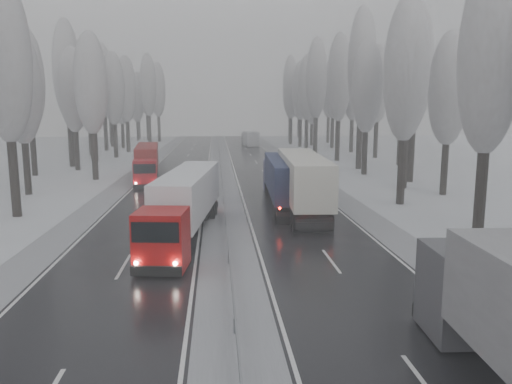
{
  "coord_description": "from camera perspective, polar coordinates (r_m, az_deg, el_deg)",
  "views": [
    {
      "loc": [
        -0.59,
        -12.32,
        7.78
      ],
      "look_at": [
        2.07,
        20.79,
        2.2
      ],
      "focal_mm": 35.0,
      "sensor_mm": 36.0,
      "label": 1
    }
  ],
  "objects": [
    {
      "name": "truck_cream_box",
      "position": [
        38.28,
        5.17,
        1.63
      ],
      "size": [
        3.57,
        17.06,
        4.35
      ],
      "rotation": [
        0.0,
        0.0,
        -0.05
      ],
      "color": "beige",
      "rests_on": "ground"
    },
    {
      "name": "tree_36",
      "position": [
        119.9,
        3.95,
        12.02
      ],
      "size": [
        3.6,
        3.6,
        20.23
      ],
      "color": "black",
      "rests_on": "ground"
    },
    {
      "name": "carriageway_left",
      "position": [
        43.27,
        -10.7,
        -0.97
      ],
      "size": [
        7.5,
        200.0,
        0.03
      ],
      "primitive_type": "cube",
      "color": "black",
      "rests_on": "ground"
    },
    {
      "name": "tree_72",
      "position": [
        102.53,
        -15.15,
        10.32
      ],
      "size": [
        3.6,
        3.6,
        15.11
      ],
      "color": "black",
      "rests_on": "ground"
    },
    {
      "name": "tree_70",
      "position": [
        92.91,
        -14.63,
        11.23
      ],
      "size": [
        3.6,
        3.6,
        17.09
      ],
      "color": "black",
      "rests_on": "ground"
    },
    {
      "name": "tree_71",
      "position": [
        97.8,
        -17.07,
        11.96
      ],
      "size": [
        3.6,
        3.6,
        19.61
      ],
      "color": "black",
      "rests_on": "ground"
    },
    {
      "name": "tree_31",
      "position": [
        100.78,
        8.83,
        11.81
      ],
      "size": [
        3.6,
        3.6,
        18.58
      ],
      "color": "black",
      "rests_on": "ground"
    },
    {
      "name": "tree_39",
      "position": [
        134.9,
        4.94,
        10.63
      ],
      "size": [
        3.6,
        3.6,
        16.19
      ],
      "color": "black",
      "rests_on": "ground"
    },
    {
      "name": "tree_76",
      "position": [
        121.85,
        -11.15,
        11.32
      ],
      "size": [
        3.6,
        3.6,
        18.55
      ],
      "color": "black",
      "rests_on": "ground"
    },
    {
      "name": "tree_62",
      "position": [
        57.67,
        -18.37,
        11.62
      ],
      "size": [
        3.6,
        3.6,
        16.04
      ],
      "color": "black",
      "rests_on": "ground"
    },
    {
      "name": "tree_19",
      "position": [
        48.03,
        21.22,
        10.86
      ],
      "size": [
        3.6,
        3.6,
        14.57
      ],
      "color": "black",
      "rests_on": "ground"
    },
    {
      "name": "tree_74",
      "position": [
        112.69,
        -12.24,
        11.81
      ],
      "size": [
        3.6,
        3.6,
        19.68
      ],
      "color": "black",
      "rests_on": "ground"
    },
    {
      "name": "median_slush",
      "position": [
        43.03,
        -3.74,
        -0.88
      ],
      "size": [
        3.0,
        200.0,
        0.04
      ],
      "primitive_type": "cube",
      "color": "#A1A3A9",
      "rests_on": "ground"
    },
    {
      "name": "tree_66",
      "position": [
        76.73,
        -18.15,
        10.61
      ],
      "size": [
        3.6,
        3.6,
        15.23
      ],
      "color": "black",
      "rests_on": "ground"
    },
    {
      "name": "tree_30",
      "position": [
        95.64,
        5.86,
        11.72
      ],
      "size": [
        3.6,
        3.6,
        17.86
      ],
      "color": "black",
      "rests_on": "ground"
    },
    {
      "name": "tree_77",
      "position": [
        126.49,
        -13.47,
        9.95
      ],
      "size": [
        3.6,
        3.6,
        14.32
      ],
      "color": "black",
      "rests_on": "ground"
    },
    {
      "name": "tree_16",
      "position": [
        32.18,
        25.25,
        13.8
      ],
      "size": [
        3.6,
        3.6,
        16.53
      ],
      "color": "black",
      "rests_on": "ground"
    },
    {
      "name": "tree_28",
      "position": [
        86.09,
        6.92,
        12.7
      ],
      "size": [
        3.6,
        3.6,
        19.62
      ],
      "color": "black",
      "rests_on": "ground"
    },
    {
      "name": "tree_60",
      "position": [
        49.61,
        -25.3,
        10.73
      ],
      "size": [
        3.6,
        3.6,
        14.84
      ],
      "color": "black",
      "rests_on": "ground"
    },
    {
      "name": "tree_37",
      "position": [
        124.96,
        6.89,
        10.74
      ],
      "size": [
        3.6,
        3.6,
        16.37
      ],
      "color": "black",
      "rests_on": "ground"
    },
    {
      "name": "tree_27",
      "position": [
        81.69,
        13.75,
        11.78
      ],
      "size": [
        3.6,
        3.6,
        17.62
      ],
      "color": "black",
      "rests_on": "ground"
    },
    {
      "name": "tree_68",
      "position": [
        83.04,
        -16.01,
        11.22
      ],
      "size": [
        3.6,
        3.6,
        16.65
      ],
      "color": "black",
      "rests_on": "ground"
    },
    {
      "name": "truck_blue_box",
      "position": [
        40.42,
        3.09,
        1.68
      ],
      "size": [
        3.03,
        15.21,
        3.88
      ],
      "rotation": [
        0.0,
        0.0,
        -0.04
      ],
      "color": "#1F1E4C",
      "rests_on": "ground"
    },
    {
      "name": "median_guardrail",
      "position": [
        42.91,
        -3.74,
        -0.12
      ],
      "size": [
        0.12,
        200.0,
        0.76
      ],
      "color": "slate",
      "rests_on": "ground"
    },
    {
      "name": "tree_26",
      "position": [
        75.92,
        9.48,
        12.67
      ],
      "size": [
        3.6,
        3.6,
        18.78
      ],
      "color": "black",
      "rests_on": "ground"
    },
    {
      "name": "tree_69",
      "position": [
        88.06,
        -18.7,
        12.09
      ],
      "size": [
        3.6,
        3.6,
        19.35
      ],
      "color": "black",
      "rests_on": "ground"
    },
    {
      "name": "tree_33",
      "position": [
        107.48,
        6.43,
        10.26
      ],
      "size": [
        3.6,
        3.6,
        14.33
      ],
      "color": "black",
      "rests_on": "ground"
    },
    {
      "name": "tree_65",
      "position": [
        71.88,
        -20.83,
        12.73
      ],
      "size": [
        3.6,
        3.6,
        19.48
      ],
      "color": "black",
      "rests_on": "ground"
    },
    {
      "name": "tree_21",
      "position": [
        55.65,
        17.77,
        13.44
      ],
      "size": [
        3.6,
        3.6,
        18.62
      ],
      "color": "black",
      "rests_on": "ground"
    },
    {
      "name": "tree_58",
      "position": [
        39.78,
        -26.79,
        13.33
      ],
      "size": [
        3.6,
        3.6,
        17.21
      ],
      "color": "black",
      "rests_on": "ground"
    },
    {
      "name": "shoulder_right",
      "position": [
        44.35,
        9.56,
        -0.67
      ],
      "size": [
        2.4,
        200.0,
        0.04
      ],
      "primitive_type": "cube",
      "color": "#A1A3A9",
      "rests_on": "ground"
    },
    {
      "name": "shoulder_left",
      "position": [
        44.08,
        -17.12,
        -1.03
      ],
      "size": [
        2.4,
        200.0,
        0.04
      ],
      "primitive_type": "cube",
      "color": "#A1A3A9",
      "rests_on": "ground"
    },
    {
      "name": "tree_32",
      "position": [
        103.03,
        5.13,
        11.39
      ],
      "size": [
        3.6,
        3.6,
        17.33
      ],
      "color": "black",
      "rests_on": "ground"
    },
    {
      "name": "tree_64",
      "position": [
        67.43,
        -20.16,
        10.81
      ],
      "size": [
        3.6,
        3.6,
        15.42
      ],
      "color": "black",
      "rests_on": "ground"
    },
    {
      "name": "tree_75",
      "position": [
        118.11,
        -16.44,
        11.19
      ],
      "size": [
        3.6,
        3.6,
        18.6
      ],
      "color": "black",
      "rests_on": "ground"
    },
    {
      "name": "tree_22",
      "position": [
        60.59,
        12.57,
        11.64
      ],
      "size": [
        3.6,
        3.6,
        15.86
      ],
      "color": "black",
      "rests_on": "ground"
    },
    {
      "name": "carriageway_right",
      "position": [
        43.42,
        3.21,
        -0.78
      ],
      "size": [
        7.5,
        200.0,
        0.03
      ],
      "primitive_type": "cube",
      "color": "black",
      "rests_on": "ground"
    },
    {
      "name": "tree_67",
      "position": [
        80.98,
        -18.5,
        11.35
      ],
      "size": [
        3.6,
        3.6,
        17.09
      ],
      "color": "black",
      "rests_on": "ground"
    },
    {
      "name": "tree_18",
      "position": [
        42.25,
        16.8,
        13.1
      ],
      "size": [
        3.6,
        3.6,
        16.58
      ],
      "color": "black",
      "rests_on": "ground"
    },
    {
      "name": "tree_24",
      "position": [
        66.2,
        12.0,
        14.02
      ],
      "size": [
        3.6,
        3.6,
        20.49
      ],
      "color": "black",
      "rests_on": "ground"
    },
    {
      "name": "tree_35",
      "position": [
        115.56,
        8.34,
        11.41
      ],
      "size": [
        3.6,
        3.6,
        18.25
      ],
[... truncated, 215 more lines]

